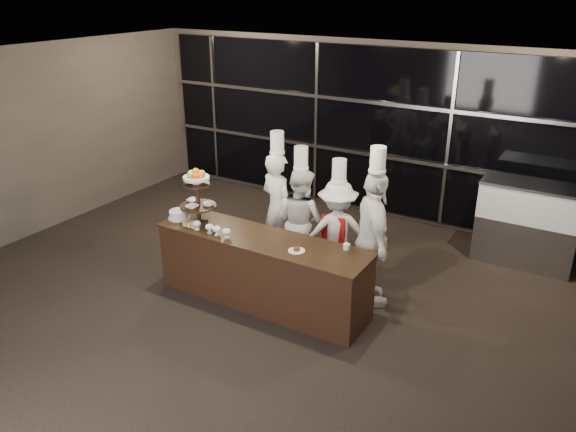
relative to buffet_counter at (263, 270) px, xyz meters
The scene contains 14 objects.
room 1.74m from the buffet_counter, 87.33° to the right, with size 10.00×10.00×10.00m.
window_wall 3.69m from the buffet_counter, 88.95° to the left, with size 8.60×0.10×2.80m.
buffet_counter is the anchor object (origin of this frame).
display_stand 1.33m from the buffet_counter, behind, with size 0.48×0.48×0.74m.
compotes 0.84m from the buffet_counter, 160.05° to the right, with size 0.58×0.11×0.12m.
layer_cake 1.40m from the buffet_counter, behind, with size 0.30×0.30×0.11m.
pastry_squares 1.11m from the buffet_counter, behind, with size 0.20×0.13×0.05m.
small_plate 0.74m from the buffet_counter, 10.16° to the right, with size 0.20×0.20×0.05m.
chef_cup 1.18m from the buffet_counter, 13.46° to the left, with size 0.08×0.08×0.07m, color white.
display_case 3.96m from the buffet_counter, 47.25° to the left, with size 1.39×0.61×1.24m.
chef_a 1.21m from the buffet_counter, 111.97° to the left, with size 0.71×0.58×1.99m.
chef_b 1.06m from the buffet_counter, 91.34° to the left, with size 0.87×0.75×1.84m.
chef_c 1.19m from the buffet_counter, 61.81° to the left, with size 1.08×0.96×1.76m.
chef_d 1.45m from the buffet_counter, 30.80° to the left, with size 0.98×1.10×2.09m.
Camera 1 is at (3.47, -3.87, 3.89)m, focal length 35.00 mm.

